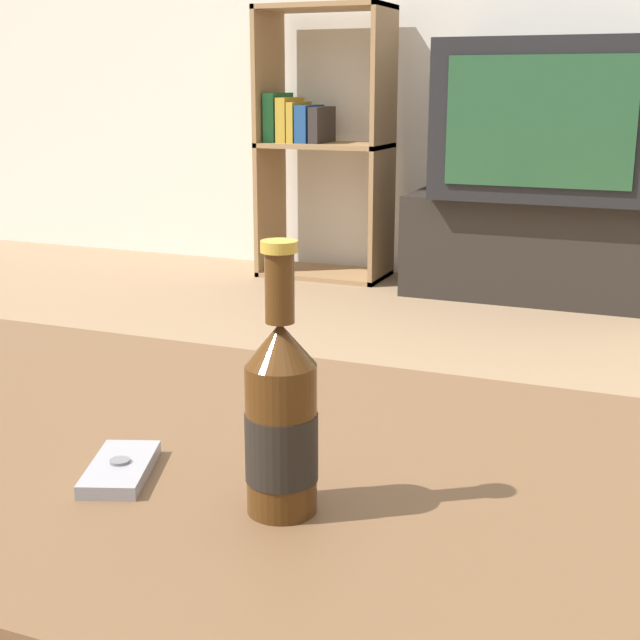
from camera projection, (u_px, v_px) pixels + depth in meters
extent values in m
cube|color=brown|center=(228.00, 469.00, 0.96)|extent=(1.29, 0.70, 0.04)
cylinder|color=brown|center=(3.00, 468.00, 1.49)|extent=(0.07, 0.07, 0.40)
cube|color=#28231E|center=(542.00, 248.00, 3.50)|extent=(1.06, 0.40, 0.40)
cube|color=black|center=(550.00, 119.00, 3.38)|extent=(0.81, 0.52, 0.59)
cube|color=#234C2D|center=(539.00, 122.00, 3.14)|extent=(0.66, 0.01, 0.46)
cube|color=#99754C|center=(269.00, 144.00, 3.91)|extent=(0.02, 0.30, 1.14)
cube|color=#99754C|center=(383.00, 147.00, 3.72)|extent=(0.02, 0.30, 1.14)
cube|color=#99754C|center=(325.00, 273.00, 3.96)|extent=(0.55, 0.30, 0.02)
cube|color=#99754C|center=(325.00, 145.00, 3.81)|extent=(0.55, 0.30, 0.02)
cube|color=#99754C|center=(325.00, 7.00, 3.67)|extent=(0.55, 0.30, 0.02)
cube|color=#236B38|center=(278.00, 117.00, 3.87)|extent=(0.05, 0.21, 0.21)
cube|color=#B7932D|center=(290.00, 120.00, 3.85)|extent=(0.04, 0.21, 0.19)
cube|color=#B7932D|center=(299.00, 122.00, 3.83)|extent=(0.03, 0.21, 0.17)
cube|color=navy|center=(310.00, 124.00, 3.82)|extent=(0.05, 0.21, 0.16)
cube|color=#2D2828|center=(322.00, 125.00, 3.80)|extent=(0.04, 0.21, 0.15)
cylinder|color=#47280F|center=(281.00, 439.00, 0.81)|extent=(0.06, 0.06, 0.14)
cylinder|color=black|center=(281.00, 446.00, 0.81)|extent=(0.07, 0.07, 0.06)
cone|color=#47280F|center=(280.00, 344.00, 0.78)|extent=(0.06, 0.06, 0.04)
cylinder|color=#47280F|center=(280.00, 288.00, 0.77)|extent=(0.03, 0.03, 0.06)
cylinder|color=#B79333|center=(279.00, 246.00, 0.76)|extent=(0.03, 0.03, 0.01)
cube|color=gray|center=(120.00, 469.00, 0.90)|extent=(0.10, 0.13, 0.01)
cylinder|color=slate|center=(120.00, 461.00, 0.89)|extent=(0.02, 0.02, 0.00)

